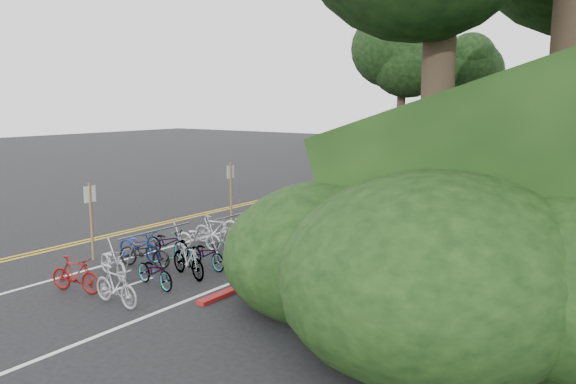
# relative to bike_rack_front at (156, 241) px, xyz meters

# --- Properties ---
(ground) EXTENTS (120.00, 120.00, 0.00)m
(ground) POSITION_rel_bike_rack_front_xyz_m (-2.56, 0.56, -0.83)
(ground) COLOR black
(ground) RESTS_ON ground
(road_markings) EXTENTS (7.47, 80.00, 0.01)m
(road_markings) POSITION_rel_bike_rack_front_xyz_m (-1.93, 10.66, -0.83)
(road_markings) COLOR gold
(road_markings) RESTS_ON ground
(red_curb) EXTENTS (0.25, 28.00, 0.10)m
(red_curb) POSITION_rel_bike_rack_front_xyz_m (3.14, 12.56, -0.78)
(red_curb) COLOR maroon
(red_curb) RESTS_ON ground
(bike_rack_front) EXTENTS (1.14, 2.67, 1.16)m
(bike_rack_front) POSITION_rel_bike_rack_front_xyz_m (0.00, 0.00, 0.00)
(bike_rack_front) COLOR gray
(bike_rack_front) RESTS_ON ground
(bike_racks_rest) EXTENTS (1.14, 23.00, 1.17)m
(bike_racks_rest) POSITION_rel_bike_rack_front_xyz_m (0.44, 13.56, 0.02)
(bike_racks_rest) COLOR gray
(bike_racks_rest) RESTS_ON ground
(signpost_near) EXTENTS (0.08, 0.40, 2.42)m
(signpost_near) POSITION_rel_bike_rack_front_xyz_m (-2.31, -0.51, 0.55)
(signpost_near) COLOR brown
(signpost_near) RESTS_ON ground
(signposts_rest) EXTENTS (0.08, 18.40, 2.50)m
(signposts_rest) POSITION_rel_bike_rack_front_xyz_m (-1.96, 14.56, 0.60)
(signposts_rest) COLOR brown
(signposts_rest) RESTS_ON ground
(bike_front) EXTENTS (0.71, 1.75, 0.90)m
(bike_front) POSITION_rel_bike_rack_front_xyz_m (-1.17, 0.35, -0.38)
(bike_front) COLOR navy
(bike_front) RESTS_ON ground
(bike_valet) EXTENTS (3.22, 8.69, 1.01)m
(bike_valet) POSITION_rel_bike_rack_front_xyz_m (0.45, 1.23, -0.37)
(bike_valet) COLOR maroon
(bike_valet) RESTS_ON ground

